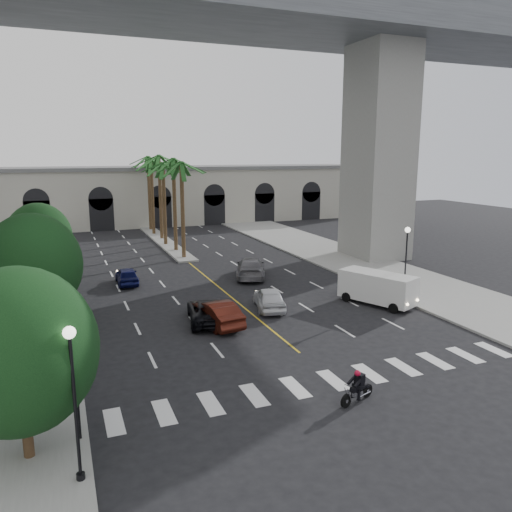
{
  "coord_description": "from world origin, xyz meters",
  "views": [
    {
      "loc": [
        -11.42,
        -20.39,
        10.49
      ],
      "look_at": [
        -0.93,
        6.0,
        4.6
      ],
      "focal_mm": 35.0,
      "sensor_mm": 36.0,
      "label": 1
    }
  ],
  "objects_px": {
    "traffic_signal_near": "(76,379)",
    "car_b": "(217,313)",
    "lamp_post_left_near": "(74,391)",
    "lamp_post_left_far": "(63,260)",
    "pedestrian_b": "(53,352)",
    "cargo_van": "(378,287)",
    "traffic_signal_far": "(72,341)",
    "lamp_post_right": "(406,257)",
    "car_e": "(127,276)",
    "car_c": "(208,311)",
    "motorcycle_rider": "(358,387)",
    "car_d": "(251,268)",
    "car_a": "(269,298)",
    "pedestrian_a": "(7,383)"
  },
  "relations": [
    {
      "from": "motorcycle_rider",
      "to": "car_b",
      "type": "bearing_deg",
      "value": 84.47
    },
    {
      "from": "car_a",
      "to": "traffic_signal_near",
      "type": "bearing_deg",
      "value": 57.3
    },
    {
      "from": "lamp_post_left_near",
      "to": "car_b",
      "type": "relative_size",
      "value": 1.12
    },
    {
      "from": "lamp_post_left_far",
      "to": "lamp_post_right",
      "type": "xyz_separation_m",
      "value": [
        22.8,
        -8.0,
        0.0
      ]
    },
    {
      "from": "lamp_post_left_near",
      "to": "cargo_van",
      "type": "bearing_deg",
      "value": 32.13
    },
    {
      "from": "traffic_signal_far",
      "to": "car_b",
      "type": "distance_m",
      "value": 10.74
    },
    {
      "from": "car_d",
      "to": "car_b",
      "type": "bearing_deg",
      "value": 80.22
    },
    {
      "from": "car_b",
      "to": "traffic_signal_far",
      "type": "bearing_deg",
      "value": 28.69
    },
    {
      "from": "car_e",
      "to": "car_d",
      "type": "bearing_deg",
      "value": 172.68
    },
    {
      "from": "traffic_signal_near",
      "to": "car_c",
      "type": "distance_m",
      "value": 13.94
    },
    {
      "from": "lamp_post_left_near",
      "to": "car_d",
      "type": "relative_size",
      "value": 0.92
    },
    {
      "from": "cargo_van",
      "to": "traffic_signal_near",
      "type": "bearing_deg",
      "value": -176.95
    },
    {
      "from": "lamp_post_left_far",
      "to": "traffic_signal_near",
      "type": "xyz_separation_m",
      "value": [
        0.1,
        -18.5,
        -0.71
      ]
    },
    {
      "from": "lamp_post_right",
      "to": "motorcycle_rider",
      "type": "xyz_separation_m",
      "value": [
        -11.49,
        -11.69,
        -2.56
      ]
    },
    {
      "from": "pedestrian_b",
      "to": "cargo_van",
      "type": "bearing_deg",
      "value": 40.89
    },
    {
      "from": "pedestrian_b",
      "to": "lamp_post_left_near",
      "type": "bearing_deg",
      "value": -53.62
    },
    {
      "from": "cargo_van",
      "to": "motorcycle_rider",
      "type": "bearing_deg",
      "value": -152.11
    },
    {
      "from": "lamp_post_left_near",
      "to": "lamp_post_left_far",
      "type": "relative_size",
      "value": 1.0
    },
    {
      "from": "car_a",
      "to": "car_c",
      "type": "relative_size",
      "value": 0.88
    },
    {
      "from": "lamp_post_left_far",
      "to": "traffic_signal_far",
      "type": "xyz_separation_m",
      "value": [
        0.1,
        -14.5,
        -0.71
      ]
    },
    {
      "from": "lamp_post_left_near",
      "to": "lamp_post_left_far",
      "type": "height_order",
      "value": "same"
    },
    {
      "from": "car_a",
      "to": "cargo_van",
      "type": "bearing_deg",
      "value": 179.71
    },
    {
      "from": "lamp_post_left_near",
      "to": "car_c",
      "type": "bearing_deg",
      "value": 58.9
    },
    {
      "from": "motorcycle_rider",
      "to": "cargo_van",
      "type": "height_order",
      "value": "cargo_van"
    },
    {
      "from": "car_b",
      "to": "car_d",
      "type": "relative_size",
      "value": 0.82
    },
    {
      "from": "lamp_post_left_near",
      "to": "pedestrian_a",
      "type": "distance_m",
      "value": 7.04
    },
    {
      "from": "pedestrian_b",
      "to": "car_d",
      "type": "bearing_deg",
      "value": 73.43
    },
    {
      "from": "lamp_post_right",
      "to": "car_e",
      "type": "distance_m",
      "value": 21.82
    },
    {
      "from": "car_e",
      "to": "pedestrian_a",
      "type": "bearing_deg",
      "value": 70.42
    },
    {
      "from": "car_c",
      "to": "cargo_van",
      "type": "bearing_deg",
      "value": -173.96
    },
    {
      "from": "motorcycle_rider",
      "to": "car_b",
      "type": "distance_m",
      "value": 11.86
    },
    {
      "from": "lamp_post_left_near",
      "to": "traffic_signal_far",
      "type": "xyz_separation_m",
      "value": [
        0.1,
        6.5,
        -0.71
      ]
    },
    {
      "from": "lamp_post_left_far",
      "to": "lamp_post_right",
      "type": "relative_size",
      "value": 1.0
    },
    {
      "from": "lamp_post_left_far",
      "to": "pedestrian_b",
      "type": "relative_size",
      "value": 2.93
    },
    {
      "from": "car_b",
      "to": "car_c",
      "type": "relative_size",
      "value": 0.94
    },
    {
      "from": "traffic_signal_near",
      "to": "car_b",
      "type": "xyz_separation_m",
      "value": [
        8.48,
        10.35,
        -1.72
      ]
    },
    {
      "from": "cargo_van",
      "to": "lamp_post_left_near",
      "type": "bearing_deg",
      "value": -171.74
    },
    {
      "from": "car_c",
      "to": "car_e",
      "type": "height_order",
      "value": "car_c"
    },
    {
      "from": "lamp_post_right",
      "to": "motorcycle_rider",
      "type": "distance_m",
      "value": 16.59
    },
    {
      "from": "lamp_post_right",
      "to": "pedestrian_b",
      "type": "bearing_deg",
      "value": -171.03
    },
    {
      "from": "pedestrian_b",
      "to": "car_b",
      "type": "bearing_deg",
      "value": 52.34
    },
    {
      "from": "lamp_post_left_near",
      "to": "lamp_post_right",
      "type": "bearing_deg",
      "value": 29.69
    },
    {
      "from": "lamp_post_left_near",
      "to": "car_e",
      "type": "distance_m",
      "value": 25.55
    },
    {
      "from": "car_e",
      "to": "car_b",
      "type": "bearing_deg",
      "value": 109.19
    },
    {
      "from": "traffic_signal_near",
      "to": "car_e",
      "type": "xyz_separation_m",
      "value": [
        4.64,
        22.48,
        -1.81
      ]
    },
    {
      "from": "motorcycle_rider",
      "to": "pedestrian_b",
      "type": "distance_m",
      "value": 14.5
    },
    {
      "from": "lamp_post_right",
      "to": "pedestrian_a",
      "type": "relative_size",
      "value": 2.76
    },
    {
      "from": "lamp_post_right",
      "to": "lamp_post_left_far",
      "type": "bearing_deg",
      "value": 160.67
    },
    {
      "from": "traffic_signal_far",
      "to": "pedestrian_b",
      "type": "relative_size",
      "value": 2.0
    },
    {
      "from": "lamp_post_right",
      "to": "car_b",
      "type": "relative_size",
      "value": 1.12
    }
  ]
}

